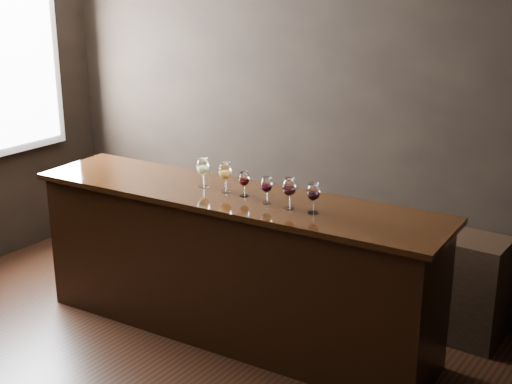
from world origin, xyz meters
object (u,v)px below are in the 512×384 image
Objects in this scene: back_bar_shelf at (364,262)px; glass_amber at (225,172)px; bar_counter at (233,268)px; glass_red_d at (313,193)px; glass_red_a at (244,179)px; glass_red_b at (267,185)px; glass_red_c at (289,188)px; glass_white at (203,167)px.

back_bar_shelf is 1.39m from glass_amber.
glass_red_d reaches higher than bar_counter.
glass_red_a is 0.21m from glass_red_b.
glass_amber is at bearing 166.09° from bar_counter.
glass_red_c is at bearing -173.36° from glass_red_d.
glass_white reaches higher than back_bar_shelf.
glass_amber is 1.07× the size of glass_red_d.
glass_amber is at bearing 174.25° from glass_red_b.
glass_amber is 1.00× the size of glass_red_c.
glass_red_b is 0.19m from glass_red_c.
glass_red_c is at bearing -3.55° from glass_red_b.
bar_counter reaches higher than back_bar_shelf.
glass_red_c is (0.49, -0.04, 0.70)m from bar_counter.
glass_red_c reaches higher than glass_red_b.
bar_counter is at bearing -173.72° from glass_red_a.
bar_counter is 0.75m from glass_white.
back_bar_shelf is 1.49m from glass_white.
glass_red_a is 0.40m from glass_red_c.
glass_red_c is at bearing -5.02° from glass_amber.
glass_red_d is (0.73, -0.03, -0.01)m from glass_amber.
back_bar_shelf is 1.23m from glass_red_d.
glass_red_d reaches higher than glass_red_a.
back_bar_shelf is at bearing 94.12° from glass_red_d.
glass_white and glass_red_c have the same top height.
bar_counter is 16.90× the size of glass_red_a.
glass_red_b reaches higher than glass_red_a.
glass_white and glass_amber have the same top height.
glass_red_b is at bearing -107.31° from back_bar_shelf.
bar_counter is at bearing 175.25° from glass_red_b.
glass_red_a is 0.96× the size of glass_red_b.
glass_white is (-0.27, 0.02, 0.70)m from bar_counter.
back_bar_shelf is 10.08× the size of glass_white.
glass_red_d is (0.07, -0.92, 0.82)m from back_bar_shelf.
glass_red_a is (0.16, -0.00, -0.02)m from glass_amber.
bar_counter is at bearing -9.99° from glass_amber.
back_bar_shelf is 10.11× the size of glass_red_c.
glass_amber reaches higher than glass_red_a.
glass_red_b reaches higher than back_bar_shelf.
glass_red_b is at bearing -5.75° from glass_amber.
glass_amber is at bearing -0.94° from glass_white.
glass_white is 0.93m from glass_red_d.
glass_red_a is (0.09, 0.01, 0.68)m from bar_counter.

